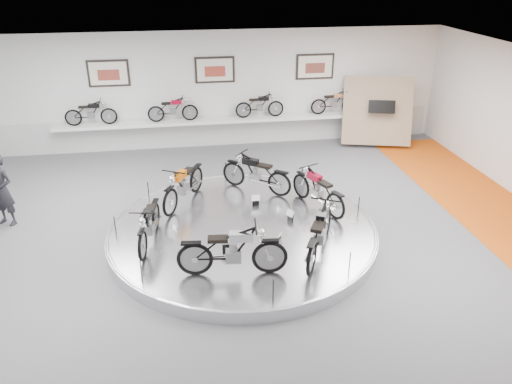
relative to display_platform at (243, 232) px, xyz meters
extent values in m
plane|color=#4F4F51|center=(0.00, -0.30, -0.15)|extent=(16.00, 16.00, 0.00)
plane|color=white|center=(0.00, -0.30, 3.85)|extent=(16.00, 16.00, 0.00)
plane|color=silver|center=(0.00, 6.70, 1.85)|extent=(16.00, 0.00, 16.00)
cube|color=#B7550C|center=(6.80, -0.30, -0.14)|extent=(2.40, 12.60, 0.01)
cube|color=#BCBCBA|center=(0.00, 6.68, 0.40)|extent=(15.68, 0.04, 1.10)
cylinder|color=silver|center=(0.00, 0.00, 0.00)|extent=(6.40, 6.40, 0.30)
torus|color=#B2B2BA|center=(0.00, 0.00, 0.12)|extent=(6.40, 6.40, 0.10)
cube|color=silver|center=(0.00, 6.40, 0.85)|extent=(11.00, 0.55, 0.10)
cube|color=beige|center=(-3.50, 6.66, 2.55)|extent=(1.35, 0.06, 0.88)
cube|color=beige|center=(0.00, 6.66, 2.55)|extent=(1.35, 0.06, 0.88)
cube|color=beige|center=(3.50, 6.66, 2.55)|extent=(1.35, 0.06, 0.88)
cube|color=#92795E|center=(5.60, 5.80, 1.10)|extent=(2.56, 1.52, 2.30)
imported|color=black|center=(-5.79, 1.68, 0.79)|extent=(0.81, 0.72, 1.87)
camera|label=1|loc=(-1.35, -10.36, 6.02)|focal=35.00mm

